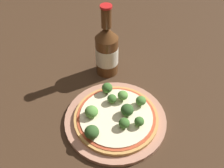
{
  "coord_description": "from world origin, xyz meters",
  "views": [
    {
      "loc": [
        -0.21,
        -0.39,
        0.56
      ],
      "look_at": [
        0.03,
        0.04,
        0.06
      ],
      "focal_mm": 42.0,
      "sensor_mm": 36.0,
      "label": 1
    }
  ],
  "objects": [
    {
      "name": "broccoli_floret_7",
      "position": [
        -0.08,
        -0.06,
        0.04
      ],
      "size": [
        0.04,
        0.04,
        0.03
      ],
      "color": "#7A9E5B",
      "rests_on": "pizza"
    },
    {
      "name": "beer_bottle",
      "position": [
        0.08,
        0.15,
        0.08
      ],
      "size": [
        0.07,
        0.07,
        0.23
      ],
      "color": "#563319",
      "rests_on": "ground_plane"
    },
    {
      "name": "broccoli_floret_2",
      "position": [
        -0.05,
        0.0,
        0.04
      ],
      "size": [
        0.03,
        0.03,
        0.03
      ],
      "color": "#7A9E5B",
      "rests_on": "pizza"
    },
    {
      "name": "broccoli_floret_5",
      "position": [
        0.0,
        -0.07,
        0.04
      ],
      "size": [
        0.03,
        0.03,
        0.03
      ],
      "color": "#7A9E5B",
      "rests_on": "pizza"
    },
    {
      "name": "broccoli_floret_0",
      "position": [
        0.03,
        -0.09,
        0.04
      ],
      "size": [
        0.02,
        0.02,
        0.03
      ],
      "color": "#7A9E5B",
      "rests_on": "pizza"
    },
    {
      "name": "pizza",
      "position": [
        -0.0,
        -0.03,
        0.02
      ],
      "size": [
        0.22,
        0.22,
        0.01
      ],
      "color": "tan",
      "rests_on": "plate"
    },
    {
      "name": "broccoli_floret_4",
      "position": [
        0.07,
        -0.03,
        0.04
      ],
      "size": [
        0.03,
        0.03,
        0.03
      ],
      "color": "#7A9E5B",
      "rests_on": "pizza"
    },
    {
      "name": "plate",
      "position": [
        0.0,
        -0.03,
        0.01
      ],
      "size": [
        0.26,
        0.26,
        0.01
      ],
      "color": "tan",
      "rests_on": "ground_plane"
    },
    {
      "name": "broccoli_floret_1",
      "position": [
        0.01,
        0.01,
        0.04
      ],
      "size": [
        0.02,
        0.02,
        0.02
      ],
      "color": "#7A9E5B",
      "rests_on": "pizza"
    },
    {
      "name": "broccoli_floret_6",
      "position": [
        0.02,
        0.05,
        0.04
      ],
      "size": [
        0.03,
        0.03,
        0.03
      ],
      "color": "#7A9E5B",
      "rests_on": "pizza"
    },
    {
      "name": "broccoli_floret_8",
      "position": [
        0.04,
        0.01,
        0.04
      ],
      "size": [
        0.03,
        0.03,
        0.03
      ],
      "color": "#7A9E5B",
      "rests_on": "pizza"
    },
    {
      "name": "ground_plane",
      "position": [
        0.0,
        0.0,
        0.0
      ],
      "size": [
        3.0,
        3.0,
        0.0
      ],
      "primitive_type": "plane",
      "color": "#3D2819"
    },
    {
      "name": "broccoli_floret_3",
      "position": [
        0.03,
        -0.04,
        0.04
      ],
      "size": [
        0.03,
        0.03,
        0.03
      ],
      "color": "#7A9E5B",
      "rests_on": "pizza"
    }
  ]
}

